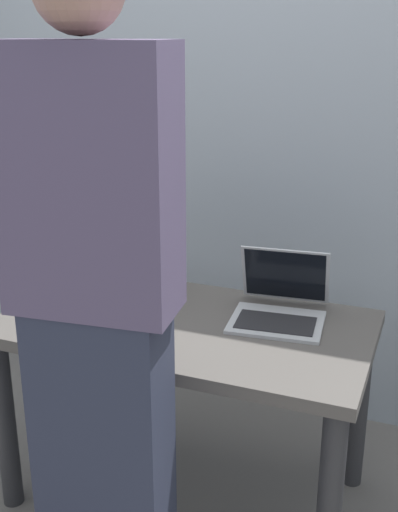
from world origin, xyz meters
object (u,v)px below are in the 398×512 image
object	(u,v)px
beer_bottle_brown	(139,261)
person_figure	(96,307)
beer_bottle_dark	(157,269)
laptop	(280,304)
beer_bottle_green	(125,265)

from	to	relation	value
beer_bottle_brown	person_figure	world-z (taller)	person_figure
person_figure	beer_bottle_dark	bearing A→B (deg)	101.75
beer_bottle_dark	beer_bottle_brown	distance (m)	0.16
laptop	beer_bottle_dark	size ratio (longest dim) A/B	1.15
laptop	person_figure	xyz separation A→B (m)	(-0.33, -0.70, 0.22)
laptop	beer_bottle_brown	bearing A→B (deg)	172.72
laptop	beer_bottle_green	size ratio (longest dim) A/B	1.15
beer_bottle_green	beer_bottle_dark	size ratio (longest dim) A/B	1.00
beer_bottle_green	beer_bottle_brown	bearing A→B (deg)	85.63
beer_bottle_green	beer_bottle_brown	world-z (taller)	beer_bottle_green
laptop	person_figure	distance (m)	0.81
laptop	beer_bottle_green	xyz separation A→B (m)	(-0.60, -0.02, 0.08)
beer_bottle_green	laptop	bearing A→B (deg)	2.39
beer_bottle_green	beer_bottle_brown	size ratio (longest dim) A/B	1.09
laptop	beer_bottle_green	bearing A→B (deg)	-177.61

